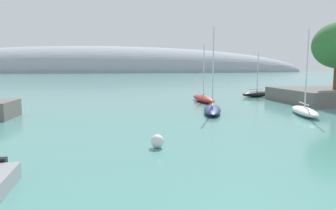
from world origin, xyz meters
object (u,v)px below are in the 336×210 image
Objects in this scene: sailboat_red_near_shore at (203,98)px; sailboat_black_mid_mooring at (257,94)px; sailboat_white_outer_mooring at (304,111)px; mooring_buoy_white at (157,141)px; sailboat_navy_end_of_line at (212,109)px.

sailboat_red_near_shore reaches higher than sailboat_black_mid_mooring.
sailboat_white_outer_mooring is 10.38× the size of mooring_buoy_white.
sailboat_navy_end_of_line is (-13.39, -16.38, -0.09)m from sailboat_black_mid_mooring.
sailboat_navy_end_of_line is at bearing -94.89° from sailboat_white_outer_mooring.
sailboat_black_mid_mooring is at bearing -175.95° from sailboat_white_outer_mooring.
mooring_buoy_white is (-21.69, -30.39, -0.10)m from sailboat_black_mid_mooring.
sailboat_navy_end_of_line reaches higher than sailboat_black_mid_mooring.
sailboat_black_mid_mooring is 20.26m from sailboat_white_outer_mooring.
sailboat_white_outer_mooring is (7.38, -14.10, -0.01)m from sailboat_red_near_shore.
sailboat_red_near_shore is 0.87× the size of sailboat_navy_end_of_line.
sailboat_navy_end_of_line is at bearing -13.60° from sailboat_red_near_shore.
sailboat_white_outer_mooring is 20.57m from mooring_buoy_white.
sailboat_red_near_shore is 9.50× the size of mooring_buoy_white.
sailboat_black_mid_mooring is 0.78× the size of sailboat_navy_end_of_line.
sailboat_white_outer_mooring is (-4.01, -19.86, -0.02)m from sailboat_black_mid_mooring.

